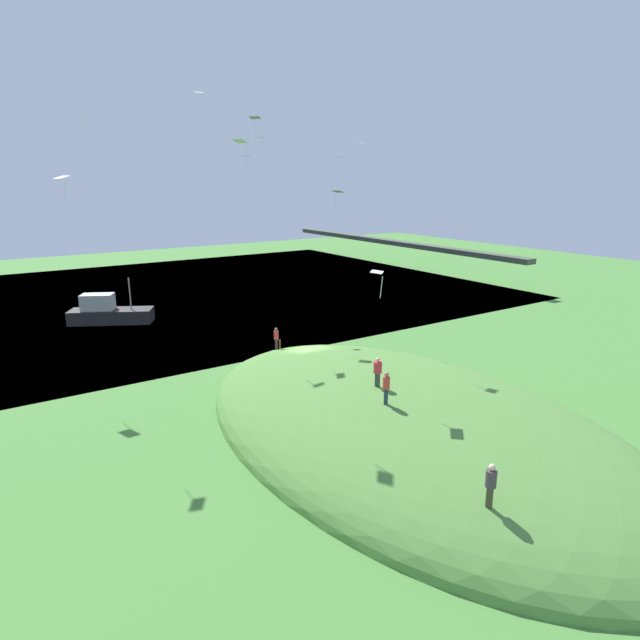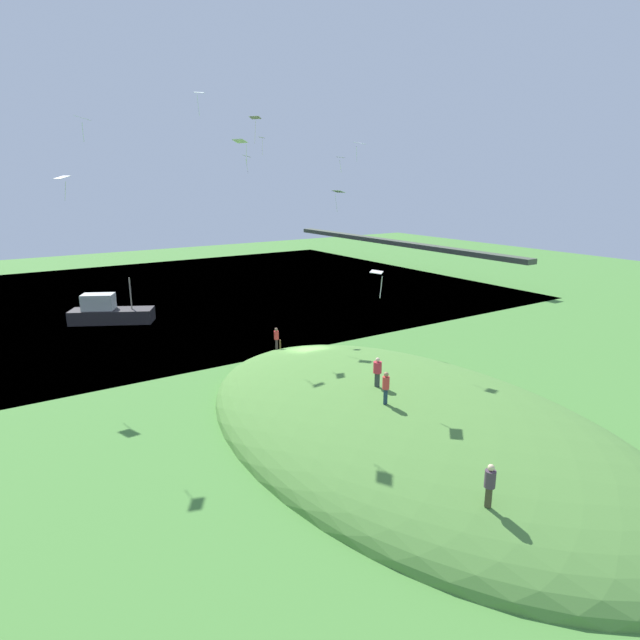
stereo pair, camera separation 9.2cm
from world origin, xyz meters
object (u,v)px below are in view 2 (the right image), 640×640
object	(u,v)px
kite_5	(62,178)
mooring_post	(280,346)
kite_8	(341,158)
person_on_hilltop	(276,336)
person_watching_kites	(377,369)
kite_6	(199,95)
kite_1	(377,273)
kite_10	(83,119)
kite_3	(255,119)
kite_9	(359,144)
kite_2	(246,157)
person_walking_path	(490,480)
kite_7	(262,139)
kite_0	(338,192)
kite_4	(241,142)
person_with_child	(386,384)
boat_on_lake	(109,313)

from	to	relation	value
kite_5	mooring_post	bearing A→B (deg)	72.30
kite_8	person_on_hilltop	bearing A→B (deg)	-70.16
person_watching_kites	kite_6	distance (m)	24.91
kite_5	kite_6	world-z (taller)	kite_6
kite_6	mooring_post	distance (m)	20.38
kite_1	kite_10	size ratio (longest dim) A/B	0.98
kite_3	kite_8	bearing A→B (deg)	66.79
person_on_hilltop	kite_9	size ratio (longest dim) A/B	1.34
kite_3	kite_5	distance (m)	15.17
kite_2	kite_5	bearing A→B (deg)	-116.20
person_walking_path	mooring_post	world-z (taller)	person_walking_path
kite_5	kite_9	distance (m)	20.82
kite_2	mooring_post	world-z (taller)	kite_2
person_watching_kites	kite_8	size ratio (longest dim) A/B	1.34
kite_10	kite_3	bearing A→B (deg)	106.96
kite_7	kite_9	size ratio (longest dim) A/B	1.16
kite_0	kite_2	xyz separation A→B (m)	(3.46, -10.60, 2.66)
kite_4	kite_8	bearing A→B (deg)	125.21
kite_0	person_walking_path	bearing A→B (deg)	-24.73
kite_1	kite_2	size ratio (longest dim) A/B	1.11
kite_10	kite_4	bearing A→B (deg)	37.80
kite_5	kite_2	bearing A→B (deg)	63.80
kite_1	person_watching_kites	bearing A→B (deg)	119.80
person_with_child	mooring_post	world-z (taller)	person_with_child
person_watching_kites	person_with_child	world-z (taller)	person_watching_kites
person_with_child	kite_7	distance (m)	27.46
kite_4	mooring_post	size ratio (longest dim) A/B	1.20
kite_0	kite_7	bearing A→B (deg)	-118.36
kite_5	kite_10	size ratio (longest dim) A/B	1.17
kite_0	mooring_post	xyz separation A→B (m)	(2.45, -7.57, -12.39)
kite_7	mooring_post	distance (m)	17.84
person_watching_kites	mooring_post	distance (m)	16.10
mooring_post	person_watching_kites	bearing A→B (deg)	-9.07
kite_4	kite_7	xyz separation A→B (m)	(-14.93, 9.18, 1.40)
boat_on_lake	kite_2	world-z (taller)	kite_2
person_with_child	kite_10	distance (m)	23.88
kite_1	kite_6	size ratio (longest dim) A/B	0.82
person_on_hilltop	kite_7	distance (m)	17.44
kite_9	kite_10	xyz separation A→B (m)	(-5.45, -16.79, 1.13)
person_with_child	person_walking_path	bearing A→B (deg)	67.96
mooring_post	kite_2	bearing A→B (deg)	-71.46
person_walking_path	kite_4	bearing A→B (deg)	167.98
kite_2	kite_5	distance (m)	12.87
kite_7	person_walking_path	bearing A→B (deg)	-12.94
kite_5	mooring_post	world-z (taller)	kite_5
kite_6	kite_8	xyz separation A→B (m)	(2.65, 11.09, -4.35)
kite_5	mooring_post	distance (m)	20.39
kite_9	kite_3	bearing A→B (deg)	-162.51
boat_on_lake	kite_1	xyz separation A→B (m)	(33.98, 6.62, 8.20)
person_on_hilltop	kite_1	world-z (taller)	kite_1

